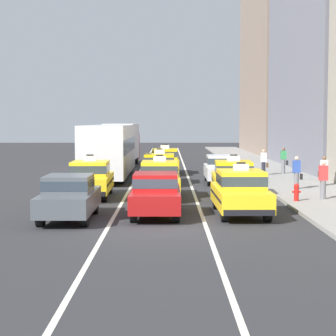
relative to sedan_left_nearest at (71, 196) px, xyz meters
name	(u,v)px	position (x,y,z in m)	size (l,w,h in m)	color
ground_plane	(159,229)	(3.10, -1.75, -0.85)	(160.00, 160.00, 0.00)	#2B2B2D
lane_stripe_left_center	(140,175)	(1.50, 18.25, -0.84)	(0.14, 80.00, 0.01)	silver
lane_stripe_center_right	(189,175)	(4.70, 18.25, -0.84)	(0.14, 80.00, 0.01)	silver
sidewalk_curb	(290,181)	(10.30, 13.25, -0.77)	(4.00, 90.00, 0.15)	gray
building_facade_row	(336,16)	(15.30, 23.02, 10.12)	(6.00, 62.15, 26.42)	gray
sedan_left_nearest	(71,196)	(0.00, 0.00, 0.00)	(1.78, 4.31, 1.58)	black
taxi_left_second	(92,178)	(-0.05, 6.27, 0.03)	(1.91, 4.59, 1.96)	black
bus_left_third	(111,148)	(-0.12, 16.01, 0.97)	(2.53, 11.20, 3.22)	black
box_truck_left_fourth	(124,143)	(-0.12, 26.82, 0.93)	(2.48, 7.03, 3.27)	black
sedan_center_nearest	(157,193)	(3.01, 0.84, 0.00)	(1.77, 4.30, 1.58)	black
taxi_center_second	(161,178)	(3.08, 6.18, 0.03)	(1.83, 4.56, 1.96)	black
taxi_center_third	(161,168)	(2.99, 12.43, 0.03)	(1.90, 4.59, 1.96)	black
taxi_center_fourth	(167,161)	(3.25, 18.78, 0.03)	(1.84, 4.57, 1.96)	black
taxi_right_nearest	(242,191)	(6.11, 1.08, 0.03)	(1.88, 4.58, 1.96)	black
taxi_right_second	(235,178)	(6.40, 6.30, 0.03)	(1.99, 4.63, 1.96)	black
sedan_right_third	(223,168)	(6.42, 12.63, 0.00)	(1.81, 4.32, 1.58)	black
pedestrian_near_crosswalk	(325,180)	(10.04, 4.61, 0.13)	(0.36, 0.24, 1.64)	slate
pedestrian_mid_block	(326,171)	(11.47, 10.09, 0.06)	(0.47, 0.24, 1.53)	slate
pedestrian_by_storefront	(265,162)	(9.36, 16.35, 0.09)	(0.47, 0.24, 1.59)	#23232D
pedestrian_trailing	(285,161)	(10.79, 17.42, 0.13)	(0.47, 0.24, 1.64)	slate
pedestrian_far_corner	(298,173)	(9.75, 8.54, 0.10)	(0.47, 0.24, 1.60)	slate
fire_hydrant	(298,191)	(8.78, 3.98, -0.30)	(0.36, 0.22, 0.73)	red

